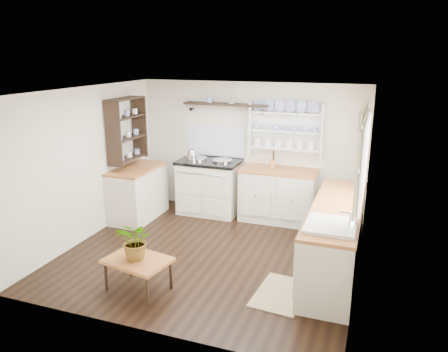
# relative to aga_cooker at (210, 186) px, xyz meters

# --- Properties ---
(floor) EXTENTS (4.00, 3.80, 0.01)m
(floor) POSITION_rel_aga_cooker_xyz_m (0.64, -1.57, -0.49)
(floor) COLOR black
(floor) RESTS_ON ground
(wall_back) EXTENTS (4.00, 0.02, 2.30)m
(wall_back) POSITION_rel_aga_cooker_xyz_m (0.64, 0.33, 0.66)
(wall_back) COLOR beige
(wall_back) RESTS_ON ground
(wall_right) EXTENTS (0.02, 3.80, 2.30)m
(wall_right) POSITION_rel_aga_cooker_xyz_m (2.64, -1.57, 0.66)
(wall_right) COLOR beige
(wall_right) RESTS_ON ground
(wall_left) EXTENTS (0.02, 3.80, 2.30)m
(wall_left) POSITION_rel_aga_cooker_xyz_m (-1.36, -1.57, 0.66)
(wall_left) COLOR beige
(wall_left) RESTS_ON ground
(ceiling) EXTENTS (4.00, 3.80, 0.01)m
(ceiling) POSITION_rel_aga_cooker_xyz_m (0.64, -1.57, 1.81)
(ceiling) COLOR white
(ceiling) RESTS_ON wall_back
(window) EXTENTS (0.08, 1.55, 1.22)m
(window) POSITION_rel_aga_cooker_xyz_m (2.58, -1.42, 1.08)
(window) COLOR white
(window) RESTS_ON wall_right
(aga_cooker) EXTENTS (1.07, 0.74, 0.99)m
(aga_cooker) POSITION_rel_aga_cooker_xyz_m (0.00, 0.00, 0.00)
(aga_cooker) COLOR #ECE6CD
(aga_cooker) RESTS_ON floor
(back_cabinets) EXTENTS (1.27, 0.63, 0.90)m
(back_cabinets) POSITION_rel_aga_cooker_xyz_m (1.24, 0.03, -0.03)
(back_cabinets) COLOR beige
(back_cabinets) RESTS_ON floor
(right_cabinets) EXTENTS (0.62, 2.43, 0.90)m
(right_cabinets) POSITION_rel_aga_cooker_xyz_m (2.34, -1.47, -0.03)
(right_cabinets) COLOR beige
(right_cabinets) RESTS_ON floor
(belfast_sink) EXTENTS (0.55, 0.60, 0.45)m
(belfast_sink) POSITION_rel_aga_cooker_xyz_m (2.34, -2.22, 0.31)
(belfast_sink) COLOR white
(belfast_sink) RESTS_ON right_cabinets
(left_cabinets) EXTENTS (0.62, 1.13, 0.90)m
(left_cabinets) POSITION_rel_aga_cooker_xyz_m (-1.06, -0.67, -0.03)
(left_cabinets) COLOR beige
(left_cabinets) RESTS_ON floor
(plate_rack) EXTENTS (1.20, 0.22, 0.90)m
(plate_rack) POSITION_rel_aga_cooker_xyz_m (1.29, 0.29, 1.07)
(plate_rack) COLOR white
(plate_rack) RESTS_ON wall_back
(high_shelf) EXTENTS (1.50, 0.29, 0.16)m
(high_shelf) POSITION_rel_aga_cooker_xyz_m (0.24, 0.21, 1.42)
(high_shelf) COLOR black
(high_shelf) RESTS_ON wall_back
(left_shelving) EXTENTS (0.28, 0.80, 1.05)m
(left_shelving) POSITION_rel_aga_cooker_xyz_m (-1.20, -0.67, 1.06)
(left_shelving) COLOR black
(left_shelving) RESTS_ON wall_left
(kettle) EXTENTS (0.19, 0.19, 0.23)m
(kettle) POSITION_rel_aga_cooker_xyz_m (-0.28, -0.12, 0.56)
(kettle) COLOR silver
(kettle) RESTS_ON aga_cooker
(utensil_crock) EXTENTS (0.11, 0.11, 0.12)m
(utensil_crock) POSITION_rel_aga_cooker_xyz_m (1.10, 0.11, 0.48)
(utensil_crock) COLOR #A76E3D
(utensil_crock) RESTS_ON back_cabinets
(center_table) EXTENTS (0.84, 0.67, 0.40)m
(center_table) POSITION_rel_aga_cooker_xyz_m (0.18, -2.78, -0.13)
(center_table) COLOR brown
(center_table) RESTS_ON floor
(potted_plant) EXTENTS (0.48, 0.43, 0.48)m
(potted_plant) POSITION_rel_aga_cooker_xyz_m (0.18, -2.78, 0.15)
(potted_plant) COLOR #3F7233
(potted_plant) RESTS_ON center_table
(floor_rug) EXTENTS (0.62, 0.89, 0.02)m
(floor_rug) POSITION_rel_aga_cooker_xyz_m (1.82, -2.30, -0.48)
(floor_rug) COLOR olive
(floor_rug) RESTS_ON floor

